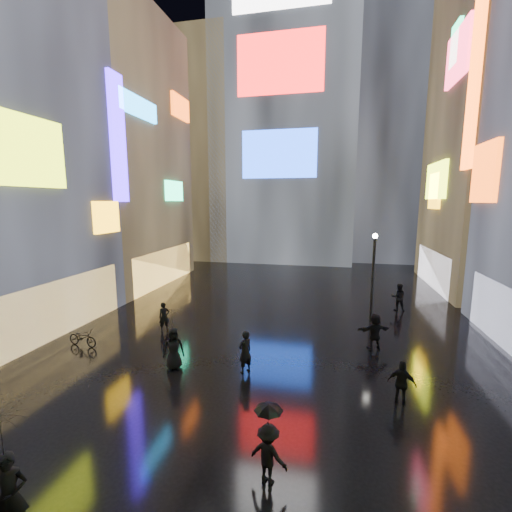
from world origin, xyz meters
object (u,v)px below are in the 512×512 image
(lamp_far, at_px, (373,272))
(pedestrian_3, at_px, (402,383))
(pedestrian_0, at_px, (10,496))
(bicycle, at_px, (83,338))

(lamp_far, xyz_separation_m, pedestrian_3, (0.09, -8.83, -2.14))
(pedestrian_0, distance_m, bicycle, 10.22)
(pedestrian_0, relative_size, bicycle, 1.16)
(pedestrian_3, bearing_deg, lamp_far, -74.91)
(pedestrian_3, bearing_deg, pedestrian_0, 51.86)
(pedestrian_0, height_order, bicycle, pedestrian_0)
(pedestrian_0, distance_m, pedestrian_3, 11.23)
(lamp_far, bearing_deg, bicycle, -153.88)
(lamp_far, bearing_deg, pedestrian_0, -119.44)
(lamp_far, height_order, pedestrian_3, lamp_far)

